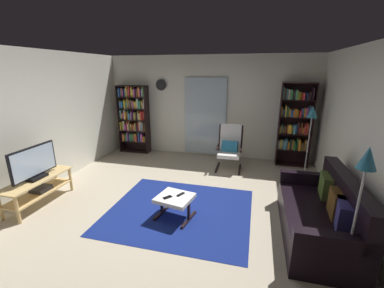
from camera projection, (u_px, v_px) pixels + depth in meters
The scene contains 18 objects.
ground_plane at pixel (174, 208), 4.20m from camera, with size 7.02×7.02×0.00m, color #B5A78F.
wall_back at pixel (208, 107), 6.53m from camera, with size 5.60×0.06×2.60m, color silver.
wall_left at pixel (29, 124), 4.48m from camera, with size 0.06×6.00×2.60m, color silver.
wall_right at pixel (374, 146), 3.19m from camera, with size 0.06×6.00×2.60m, color silver.
glass_door_panel at pixel (205, 117), 6.55m from camera, with size 1.10×0.01×2.00m, color silver.
area_rug at pixel (180, 210), 4.13m from camera, with size 2.29×2.00×0.01m, color navy.
tv_stand at pixel (39, 187), 4.27m from camera, with size 0.43×1.23×0.47m.
television at pixel (34, 164), 4.14m from camera, with size 0.20×0.87×0.56m.
bookshelf_near_tv at pixel (134, 117), 6.87m from camera, with size 0.82×0.30×1.84m.
bookshelf_near_sofa at pixel (295, 122), 5.85m from camera, with size 0.73×0.30×1.97m.
leather_sofa at pixel (322, 216), 3.41m from camera, with size 0.83×1.81×0.89m.
lounge_armchair at pixel (230, 146), 5.81m from camera, with size 0.57×0.66×1.02m.
ottoman at pixel (175, 200), 3.87m from camera, with size 0.60×0.57×0.36m.
tv_remote at pixel (181, 194), 3.89m from camera, with size 0.04×0.14×0.02m, color black.
cell_phone at pixel (168, 197), 3.81m from camera, with size 0.07×0.14×0.01m, color black.
floor_lamp_by_sofa at pixel (363, 180), 2.41m from camera, with size 0.22×0.22×1.55m.
floor_lamp_by_shelf at pixel (312, 119), 5.18m from camera, with size 0.22×0.22×1.53m.
wall_clock at pixel (161, 85), 6.60m from camera, with size 0.29×0.03×0.29m.
Camera 1 is at (1.22, -3.53, 2.23)m, focal length 23.45 mm.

